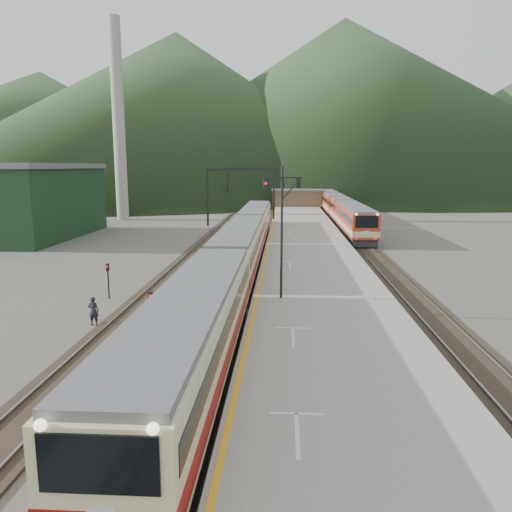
# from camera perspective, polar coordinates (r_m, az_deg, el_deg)

# --- Properties ---
(ground) EXTENTS (400.00, 400.00, 0.00)m
(ground) POSITION_cam_1_polar(r_m,az_deg,el_deg) (17.14, -9.01, -18.74)
(ground) COLOR #47423D
(ground) RESTS_ON ground
(track_main) EXTENTS (2.60, 200.00, 0.23)m
(track_main) POSITION_cam_1_polar(r_m,az_deg,el_deg) (55.34, -0.20, 1.70)
(track_main) COLOR black
(track_main) RESTS_ON ground
(track_far) EXTENTS (2.60, 200.00, 0.23)m
(track_far) POSITION_cam_1_polar(r_m,az_deg,el_deg) (55.88, -5.33, 1.74)
(track_far) COLOR black
(track_far) RESTS_ON ground
(track_second) EXTENTS (2.60, 200.00, 0.23)m
(track_second) POSITION_cam_1_polar(r_m,az_deg,el_deg) (55.83, 11.67, 1.57)
(track_second) COLOR black
(track_second) RESTS_ON ground
(platform) EXTENTS (8.00, 100.00, 1.00)m
(platform) POSITION_cam_1_polar(r_m,az_deg,el_deg) (53.24, 5.69, 1.78)
(platform) COLOR gray
(platform) RESTS_ON ground
(gantry_near) EXTENTS (9.55, 0.25, 8.00)m
(gantry_near) POSITION_cam_1_polar(r_m,az_deg,el_deg) (69.96, -1.78, 8.02)
(gantry_near) COLOR black
(gantry_near) RESTS_ON ground
(gantry_far) EXTENTS (9.55, 0.25, 8.00)m
(gantry_far) POSITION_cam_1_polar(r_m,az_deg,el_deg) (94.87, -0.42, 8.60)
(gantry_far) COLOR black
(gantry_far) RESTS_ON ground
(warehouse) EXTENTS (14.50, 20.50, 8.60)m
(warehouse) POSITION_cam_1_polar(r_m,az_deg,el_deg) (64.87, -25.73, 5.73)
(warehouse) COLOR black
(warehouse) RESTS_ON ground
(smokestack) EXTENTS (1.80, 1.80, 30.00)m
(smokestack) POSITION_cam_1_polar(r_m,az_deg,el_deg) (81.01, -15.44, 14.64)
(smokestack) COLOR #9E998E
(smokestack) RESTS_ON ground
(station_shed) EXTENTS (9.40, 4.40, 3.10)m
(station_shed) POSITION_cam_1_polar(r_m,az_deg,el_deg) (92.83, 4.75, 6.67)
(station_shed) COLOR brown
(station_shed) RESTS_ON platform
(hill_a) EXTENTS (180.00, 180.00, 60.00)m
(hill_a) POSITION_cam_1_polar(r_m,az_deg,el_deg) (210.31, -8.91, 16.04)
(hill_a) COLOR #26401D
(hill_a) RESTS_ON ground
(hill_b) EXTENTS (220.00, 220.00, 75.00)m
(hill_b) POSITION_cam_1_polar(r_m,az_deg,el_deg) (247.80, 9.94, 16.85)
(hill_b) COLOR #26401D
(hill_b) RESTS_ON ground
(hill_d) EXTENTS (200.00, 200.00, 55.00)m
(hill_d) POSITION_cam_1_polar(r_m,az_deg,el_deg) (283.61, -23.09, 13.32)
(hill_d) COLOR #26401D
(hill_d) RESTS_ON ground
(main_train) EXTENTS (2.83, 58.01, 3.45)m
(main_train) POSITION_cam_1_polar(r_m,az_deg,el_deg) (37.92, -1.83, 0.64)
(main_train) COLOR beige
(main_train) RESTS_ON track_main
(second_train) EXTENTS (2.74, 56.35, 3.35)m
(second_train) POSITION_cam_1_polar(r_m,az_deg,el_deg) (78.73, 9.30, 5.46)
(second_train) COLOR #B9341C
(second_train) RESTS_ON track_second
(signal_mast) EXTENTS (2.12, 0.79, 7.27)m
(signal_mast) POSITION_cam_1_polar(r_m,az_deg,el_deg) (27.26, 2.96, 4.21)
(signal_mast) COLOR black
(signal_mast) RESTS_ON platform
(short_signal_a) EXTENTS (0.24, 0.20, 2.27)m
(short_signal_a) POSITION_cam_1_polar(r_m,az_deg,el_deg) (24.97, -11.91, -5.82)
(short_signal_a) COLOR black
(short_signal_a) RESTS_ON ground
(short_signal_b) EXTENTS (0.27, 0.23, 2.27)m
(short_signal_b) POSITION_cam_1_polar(r_m,az_deg,el_deg) (48.24, -3.17, 2.10)
(short_signal_b) COLOR black
(short_signal_b) RESTS_ON ground
(short_signal_c) EXTENTS (0.27, 0.23, 2.27)m
(short_signal_c) POSITION_cam_1_polar(r_m,az_deg,el_deg) (32.67, -16.55, -2.23)
(short_signal_c) COLOR black
(short_signal_c) RESTS_ON ground
(worker) EXTENTS (0.57, 0.38, 1.55)m
(worker) POSITION_cam_1_polar(r_m,az_deg,el_deg) (27.70, -18.08, -5.99)
(worker) COLOR black
(worker) RESTS_ON ground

